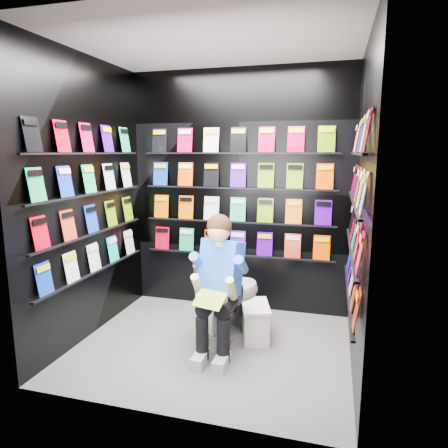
# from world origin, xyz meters

# --- Properties ---
(floor) EXTENTS (2.40, 2.40, 0.00)m
(floor) POSITION_xyz_m (0.00, 0.00, 0.00)
(floor) COLOR #60605D
(floor) RESTS_ON ground
(ceiling) EXTENTS (2.40, 2.40, 0.00)m
(ceiling) POSITION_xyz_m (0.00, 0.00, 2.60)
(ceiling) COLOR white
(ceiling) RESTS_ON floor
(wall_back) EXTENTS (2.40, 0.04, 2.60)m
(wall_back) POSITION_xyz_m (0.00, 1.00, 1.30)
(wall_back) COLOR black
(wall_back) RESTS_ON floor
(wall_front) EXTENTS (2.40, 0.04, 2.60)m
(wall_front) POSITION_xyz_m (0.00, -1.00, 1.30)
(wall_front) COLOR black
(wall_front) RESTS_ON floor
(wall_left) EXTENTS (0.04, 2.00, 2.60)m
(wall_left) POSITION_xyz_m (-1.20, 0.00, 1.30)
(wall_left) COLOR black
(wall_left) RESTS_ON floor
(wall_right) EXTENTS (0.04, 2.00, 2.60)m
(wall_right) POSITION_xyz_m (1.20, 0.00, 1.30)
(wall_right) COLOR black
(wall_right) RESTS_ON floor
(comics_back) EXTENTS (2.10, 0.06, 1.37)m
(comics_back) POSITION_xyz_m (0.00, 0.97, 1.31)
(comics_back) COLOR red
(comics_back) RESTS_ON wall_back
(comics_left) EXTENTS (0.06, 1.70, 1.37)m
(comics_left) POSITION_xyz_m (-1.17, 0.00, 1.31)
(comics_left) COLOR red
(comics_left) RESTS_ON wall_left
(comics_right) EXTENTS (0.06, 1.70, 1.37)m
(comics_right) POSITION_xyz_m (1.17, 0.00, 1.31)
(comics_right) COLOR red
(comics_right) RESTS_ON wall_right
(toilet) EXTENTS (0.60, 0.83, 0.73)m
(toilet) POSITION_xyz_m (0.08, 0.40, 0.37)
(toilet) COLOR white
(toilet) RESTS_ON floor
(longbox) EXTENTS (0.33, 0.45, 0.30)m
(longbox) POSITION_xyz_m (0.34, 0.27, 0.15)
(longbox) COLOR white
(longbox) RESTS_ON floor
(longbox_lid) EXTENTS (0.35, 0.48, 0.03)m
(longbox_lid) POSITION_xyz_m (0.34, 0.27, 0.32)
(longbox_lid) COLOR white
(longbox_lid) RESTS_ON longbox
(reader) EXTENTS (0.64, 0.79, 1.28)m
(reader) POSITION_xyz_m (0.08, 0.02, 0.74)
(reader) COLOR blue
(reader) RESTS_ON toilet
(held_comic) EXTENTS (0.28, 0.21, 0.11)m
(held_comic) POSITION_xyz_m (0.08, -0.33, 0.58)
(held_comic) COLOR green
(held_comic) RESTS_ON reader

